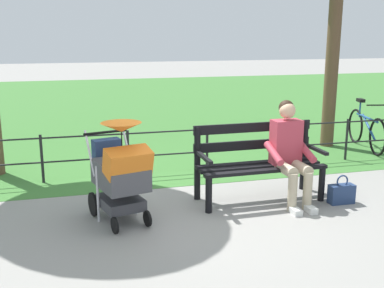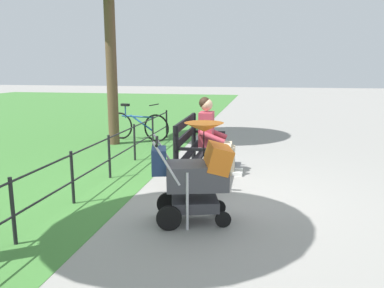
{
  "view_description": "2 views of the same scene",
  "coord_description": "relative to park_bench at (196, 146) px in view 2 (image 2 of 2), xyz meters",
  "views": [
    {
      "loc": [
        1.39,
        5.18,
        2.07
      ],
      "look_at": [
        0.01,
        -0.04,
        0.79
      ],
      "focal_mm": 43.52,
      "sensor_mm": 36.0,
      "label": 1
    },
    {
      "loc": [
        5.05,
        0.95,
        1.75
      ],
      "look_at": [
        0.15,
        0.01,
        0.76
      ],
      "focal_mm": 36.31,
      "sensor_mm": 36.0,
      "label": 2
    }
  ],
  "objects": [
    {
      "name": "bicycle",
      "position": [
        -2.95,
        -1.96,
        -0.16
      ],
      "size": [
        0.51,
        1.63,
        0.89
      ],
      "color": "black",
      "rests_on": "ground"
    },
    {
      "name": "park_bench",
      "position": [
        0.0,
        0.0,
        0.0
      ],
      "size": [
        1.61,
        0.63,
        0.96
      ],
      "color": "black",
      "rests_on": "ground"
    },
    {
      "name": "stroller",
      "position": [
        1.77,
        0.33,
        0.07
      ],
      "size": [
        0.7,
        0.98,
        1.15
      ],
      "color": "black",
      "rests_on": "ground"
    },
    {
      "name": "person_on_bench",
      "position": [
        -0.33,
        0.22,
        0.15
      ],
      "size": [
        0.54,
        0.74,
        1.28
      ],
      "color": "tan",
      "rests_on": "ground"
    },
    {
      "name": "handbag",
      "position": [
        -0.95,
        0.45,
        -0.4
      ],
      "size": [
        0.32,
        0.14,
        0.37
      ],
      "color": "navy",
      "rests_on": "ground"
    },
    {
      "name": "park_fence",
      "position": [
        0.38,
        -1.36,
        -0.1
      ],
      "size": [
        8.52,
        0.04,
        0.7
      ],
      "color": "black",
      "rests_on": "ground"
    },
    {
      "name": "ground_plane",
      "position": [
        0.87,
        0.12,
        -0.53
      ],
      "size": [
        60.0,
        60.0,
        0.0
      ],
      "primitive_type": "plane",
      "color": "gray"
    }
  ]
}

